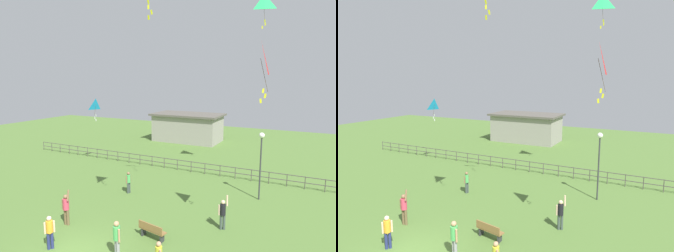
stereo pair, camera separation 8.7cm
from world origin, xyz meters
TOP-DOWN VIEW (x-y plane):
  - lamppost at (6.24, 10.54)m, footprint 0.36×0.36m
  - park_bench at (2.39, 3.02)m, footprint 1.55×0.67m
  - person_0 at (1.82, 0.92)m, footprint 0.49×0.32m
  - person_2 at (-2.12, 7.59)m, footprint 0.28×0.46m
  - person_3 at (5.25, 5.55)m, footprint 0.51×0.30m
  - person_4 at (-2.51, 2.19)m, footprint 0.54×0.32m
  - person_5 at (-1.42, 0.09)m, footprint 0.34×0.41m
  - kite_1 at (-8.67, 12.14)m, footprint 0.62×0.94m
  - kite_2 at (7.02, 4.48)m, footprint 0.61×0.92m
  - kite_3 at (5.36, 14.12)m, footprint 1.29×1.22m
  - waterfront_railing at (-0.25, 14.00)m, footprint 36.02×0.06m
  - pavilion_building at (-5.55, 26.00)m, footprint 8.75×5.06m

SIDE VIEW (x-z plane):
  - park_bench at x=2.39m, z-range 0.04..0.89m
  - waterfront_railing at x=-0.25m, z-range 0.14..1.09m
  - person_2 at x=-2.12m, z-range 0.11..1.64m
  - person_5 at x=-1.42m, z-range 0.12..1.75m
  - person_3 at x=5.25m, z-range 0.00..1.93m
  - person_0 at x=1.82m, z-range 0.13..1.88m
  - person_4 at x=-2.51m, z-range 0.00..2.04m
  - pavilion_building at x=-5.55m, z-range 0.02..3.56m
  - lamppost at x=6.24m, z-range 1.02..5.54m
  - kite_1 at x=-8.67m, z-range 4.55..6.61m
  - kite_2 at x=7.02m, z-range 7.42..10.07m
  - kite_3 at x=5.36m, z-range 11.99..14.35m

